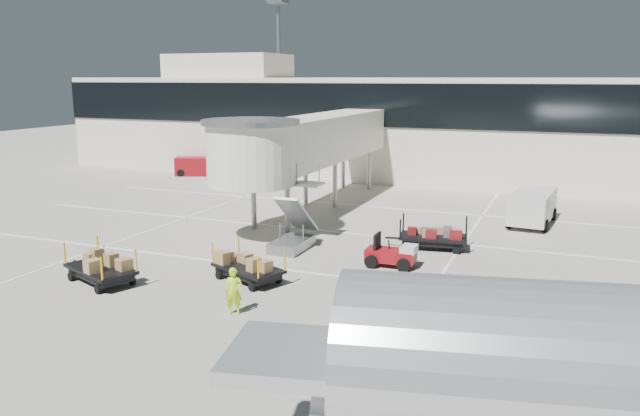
{
  "coord_description": "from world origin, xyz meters",
  "views": [
    {
      "loc": [
        10.63,
        -21.0,
        8.04
      ],
      "look_at": [
        -0.19,
        5.61,
        2.0
      ],
      "focal_mm": 35.0,
      "sensor_mm": 36.0,
      "label": 1
    }
  ],
  "objects_px": {
    "box_cart_far": "(98,269)",
    "belt_loader": "(200,166)",
    "minivan": "(533,204)",
    "ground_worker": "(234,291)",
    "suitcase_cart": "(431,238)",
    "baggage_tug": "(392,255)",
    "box_cart_near": "(251,269)"
  },
  "relations": [
    {
      "from": "box_cart_near",
      "to": "ground_worker",
      "type": "distance_m",
      "value": 3.51
    },
    {
      "from": "box_cart_far",
      "to": "baggage_tug",
      "type": "bearing_deg",
      "value": 53.58
    },
    {
      "from": "box_cart_far",
      "to": "belt_loader",
      "type": "xyz_separation_m",
      "value": [
        -11.57,
        25.32,
        0.19
      ]
    },
    {
      "from": "box_cart_far",
      "to": "belt_loader",
      "type": "relative_size",
      "value": 0.89
    },
    {
      "from": "baggage_tug",
      "to": "ground_worker",
      "type": "xyz_separation_m",
      "value": [
        -3.54,
        -7.44,
        0.32
      ]
    },
    {
      "from": "box_cart_near",
      "to": "belt_loader",
      "type": "relative_size",
      "value": 0.84
    },
    {
      "from": "ground_worker",
      "to": "baggage_tug",
      "type": "bearing_deg",
      "value": 38.95
    },
    {
      "from": "ground_worker",
      "to": "box_cart_far",
      "type": "bearing_deg",
      "value": 146.48
    },
    {
      "from": "baggage_tug",
      "to": "ground_worker",
      "type": "relative_size",
      "value": 1.31
    },
    {
      "from": "box_cart_far",
      "to": "minivan",
      "type": "height_order",
      "value": "minivan"
    },
    {
      "from": "ground_worker",
      "to": "minivan",
      "type": "relative_size",
      "value": 0.33
    },
    {
      "from": "suitcase_cart",
      "to": "belt_loader",
      "type": "height_order",
      "value": "belt_loader"
    },
    {
      "from": "box_cart_far",
      "to": "suitcase_cart",
      "type": "bearing_deg",
      "value": 62.7
    },
    {
      "from": "suitcase_cart",
      "to": "ground_worker",
      "type": "xyz_separation_m",
      "value": [
        -4.51,
        -10.87,
        0.28
      ]
    },
    {
      "from": "suitcase_cart",
      "to": "ground_worker",
      "type": "distance_m",
      "value": 11.77
    },
    {
      "from": "suitcase_cart",
      "to": "belt_loader",
      "type": "relative_size",
      "value": 0.9
    },
    {
      "from": "suitcase_cart",
      "to": "belt_loader",
      "type": "xyz_separation_m",
      "value": [
        -22.81,
        15.38,
        0.21
      ]
    },
    {
      "from": "box_cart_far",
      "to": "belt_loader",
      "type": "bearing_deg",
      "value": 135.8
    },
    {
      "from": "minivan",
      "to": "baggage_tug",
      "type": "bearing_deg",
      "value": -109.81
    },
    {
      "from": "baggage_tug",
      "to": "ground_worker",
      "type": "height_order",
      "value": "ground_worker"
    },
    {
      "from": "baggage_tug",
      "to": "suitcase_cart",
      "type": "bearing_deg",
      "value": 73.2
    },
    {
      "from": "box_cart_near",
      "to": "minivan",
      "type": "height_order",
      "value": "minivan"
    },
    {
      "from": "box_cart_near",
      "to": "box_cart_far",
      "type": "relative_size",
      "value": 0.94
    },
    {
      "from": "ground_worker",
      "to": "belt_loader",
      "type": "distance_m",
      "value": 32.0
    },
    {
      "from": "box_cart_far",
      "to": "ground_worker",
      "type": "relative_size",
      "value": 2.38
    },
    {
      "from": "belt_loader",
      "to": "minivan",
      "type": "bearing_deg",
      "value": -39.17
    },
    {
      "from": "box_cart_near",
      "to": "box_cart_far",
      "type": "distance_m",
      "value": 6.08
    },
    {
      "from": "ground_worker",
      "to": "belt_loader",
      "type": "bearing_deg",
      "value": 99.28
    },
    {
      "from": "suitcase_cart",
      "to": "box_cart_near",
      "type": "height_order",
      "value": "suitcase_cart"
    },
    {
      "from": "belt_loader",
      "to": "baggage_tug",
      "type": "bearing_deg",
      "value": -63.37
    },
    {
      "from": "box_cart_near",
      "to": "baggage_tug",
      "type": "bearing_deg",
      "value": 63.66
    },
    {
      "from": "minivan",
      "to": "belt_loader",
      "type": "xyz_separation_m",
      "value": [
        -26.92,
        7.99,
        -0.34
      ]
    }
  ]
}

